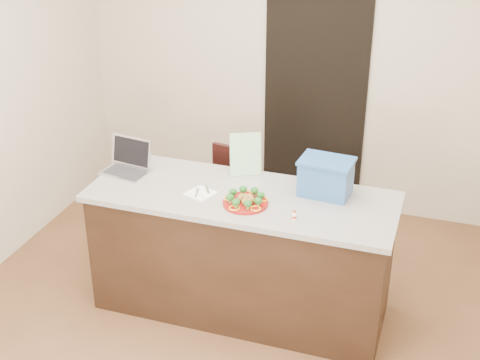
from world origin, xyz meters
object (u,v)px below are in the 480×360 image
(island, at_px, (242,252))
(blue_box, at_px, (326,177))
(plate, at_px, (245,203))
(napkin, at_px, (201,193))
(yogurt_bottle, at_px, (294,216))
(laptop, at_px, (128,162))
(chair, at_px, (232,197))

(island, distance_m, blue_box, 0.80)
(island, xyz_separation_m, plate, (0.07, -0.12, 0.47))
(napkin, height_order, yogurt_bottle, yogurt_bottle)
(island, height_order, napkin, napkin)
(island, relative_size, laptop, 5.86)
(island, xyz_separation_m, chair, (-0.30, 0.66, 0.05))
(blue_box, xyz_separation_m, chair, (-0.82, 0.47, -0.53))
(napkin, height_order, laptop, laptop)
(plate, bearing_deg, island, 118.21)
(plate, bearing_deg, chair, 115.08)
(plate, relative_size, blue_box, 0.81)
(island, height_order, laptop, laptop)
(plate, bearing_deg, yogurt_bottle, -15.19)
(napkin, bearing_deg, chair, 92.95)
(yogurt_bottle, bearing_deg, plate, 164.81)
(laptop, relative_size, blue_box, 0.97)
(plate, xyz_separation_m, laptop, (-0.95, 0.22, 0.05))
(laptop, relative_size, chair, 0.39)
(plate, relative_size, yogurt_bottle, 4.73)
(yogurt_bottle, distance_m, laptop, 1.33)
(plate, xyz_separation_m, yogurt_bottle, (0.35, -0.09, 0.01))
(plate, xyz_separation_m, chair, (-0.37, 0.78, -0.42))
(island, xyz_separation_m, blue_box, (0.52, 0.18, 0.58))
(laptop, height_order, blue_box, blue_box)
(napkin, height_order, chair, napkin)
(plate, distance_m, laptop, 0.97)
(chair, bearing_deg, yogurt_bottle, -41.18)
(island, distance_m, chair, 0.72)
(plate, distance_m, blue_box, 0.56)
(plate, height_order, napkin, plate)
(napkin, bearing_deg, plate, -7.61)
(island, height_order, chair, island)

